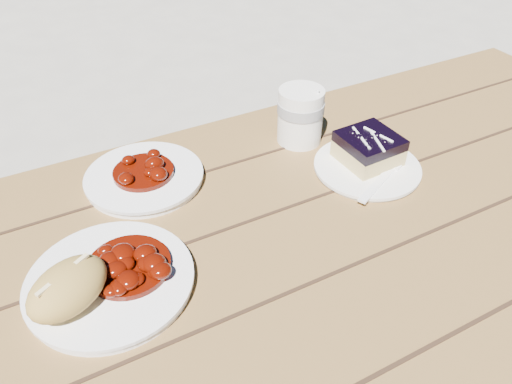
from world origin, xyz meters
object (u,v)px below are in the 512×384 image
bread_roll (68,288)px  dessert_plate (367,168)px  coffee_cup (300,116)px  second_plate (145,178)px  picnic_table (234,333)px  main_plate (111,282)px  blueberry_cake (369,148)px

bread_roll → dessert_plate: 0.56m
coffee_cup → second_plate: bearing=177.9°
picnic_table → main_plate: (-0.17, 0.05, 0.17)m
dessert_plate → blueberry_cake: (0.01, 0.02, 0.03)m
picnic_table → second_plate: bearing=100.0°
blueberry_cake → second_plate: blueberry_cake is taller
main_plate → coffee_cup: size_ratio=2.09×
bread_roll → coffee_cup: 0.54m
picnic_table → bread_roll: size_ratio=16.93×
main_plate → blueberry_cake: size_ratio=2.25×
bread_roll → main_plate: bearing=20.0°
picnic_table → blueberry_cake: (0.34, 0.12, 0.20)m
picnic_table → blueberry_cake: bearing=19.3°
bread_roll → dessert_plate: bread_roll is taller
picnic_table → dessert_plate: size_ratio=10.40×
dessert_plate → second_plate: 0.41m
dessert_plate → picnic_table: bearing=-162.5°
bread_roll → second_plate: bread_roll is taller
blueberry_cake → second_plate: (-0.39, 0.15, -0.03)m
blueberry_cake → coffee_cup: (-0.07, 0.13, 0.02)m
dessert_plate → blueberry_cake: 0.04m
coffee_cup → dessert_plate: bearing=-68.8°
main_plate → dessert_plate: main_plate is taller
bread_roll → second_plate: size_ratio=0.57×
blueberry_cake → second_plate: 0.42m
coffee_cup → second_plate: size_ratio=0.54×
main_plate → dessert_plate: size_ratio=1.21×
bread_roll → coffee_cup: coffee_cup is taller
main_plate → second_plate: bearing=60.8°
blueberry_cake → coffee_cup: size_ratio=0.93×
bread_roll → blueberry_cake: bread_roll is taller
coffee_cup → main_plate: bearing=-155.3°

